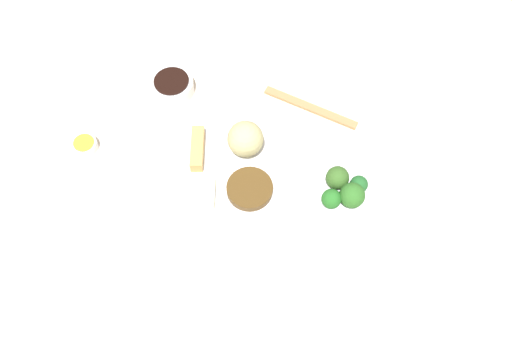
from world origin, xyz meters
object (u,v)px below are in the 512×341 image
at_px(sauce_ramekin_hot_mustard, 85,146).
at_px(chopsticks_pair, 310,108).
at_px(soy_sauce_bowl, 172,87).
at_px(broccoli_plate, 343,192).
at_px(main_plate, 224,173).

height_order(sauce_ramekin_hot_mustard, chopsticks_pair, sauce_ramekin_hot_mustard).
bearing_deg(soy_sauce_bowl, broccoli_plate, -114.03).
xyz_separation_m(main_plate, soy_sauce_bowl, (0.20, 0.17, 0.01)).
relative_size(soy_sauce_bowl, chopsticks_pair, 0.43).
xyz_separation_m(main_plate, chopsticks_pair, (0.22, -0.16, -0.00)).
bearing_deg(broccoli_plate, sauce_ramekin_hot_mustard, 90.21).
relative_size(broccoli_plate, sauce_ramekin_hot_mustard, 3.44).
bearing_deg(chopsticks_pair, sauce_ramekin_hot_mustard, 113.59).
xyz_separation_m(main_plate, broccoli_plate, (0.01, -0.27, -0.00)).
distance_m(broccoli_plate, chopsticks_pair, 0.23).
bearing_deg(sauce_ramekin_hot_mustard, main_plate, -90.66).
height_order(broccoli_plate, chopsticks_pair, broccoli_plate).
height_order(soy_sauce_bowl, chopsticks_pair, soy_sauce_bowl).
bearing_deg(broccoli_plate, main_plate, 91.26).
distance_m(main_plate, broccoli_plate, 0.27).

